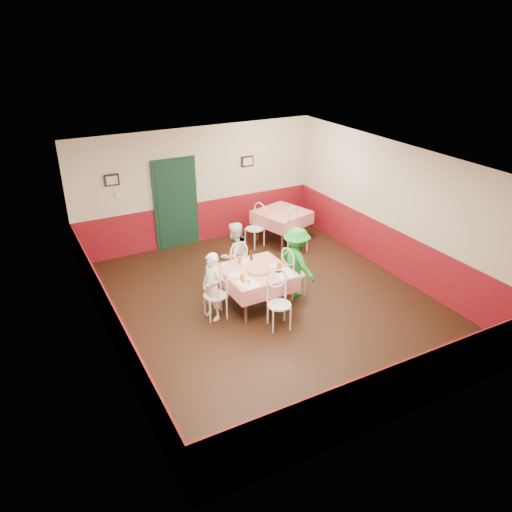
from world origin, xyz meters
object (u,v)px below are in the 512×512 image
chair_second_b (298,234)px  chair_near (279,305)px  diner_right (296,262)px  second_table (281,226)px  wallet (279,271)px  main_table (256,288)px  chair_right (294,274)px  glass_a (242,277)px  beer_bottle (251,256)px  chair_left (215,295)px  chair_far (236,267)px  diner_left (212,287)px  chair_second_a (255,229)px  diner_far (235,255)px  glass_c (240,260)px  pizza (258,271)px  glass_b (279,267)px

chair_second_b → chair_near: bearing=-144.6°
diner_right → second_table: bearing=-34.5°
chair_near → wallet: size_ratio=8.18×
main_table → chair_right: bearing=0.8°
glass_a → beer_bottle: beer_bottle is taller
chair_left → glass_a: chair_left is taller
chair_far → chair_near: 1.70m
chair_far → diner_left: (-0.89, -0.86, 0.20)m
chair_far → glass_a: bearing=73.0°
second_table → glass_a: glass_a is taller
chair_left → chair_far: (0.84, 0.86, 0.00)m
chair_left → diner_left: size_ratio=0.70×
diner_right → chair_far: bearing=37.5°
chair_second_b → diner_left: (-2.92, -1.72, 0.20)m
main_table → second_table: same height
chair_far → chair_second_a: bearing=-125.4°
diner_right → wallet: bearing=106.4°
diner_right → glass_a: bearing=91.4°
wallet → diner_far: 1.22m
second_table → chair_far: bearing=-141.7°
chair_near → chair_second_a: bearing=81.3°
beer_bottle → diner_far: (-0.12, 0.51, -0.18)m
chair_second_b → glass_c: 2.54m
main_table → wallet: (0.33, -0.27, 0.40)m
chair_left → beer_bottle: bearing=117.9°
second_table → diner_right: diner_right is taller
wallet → beer_bottle: bearing=108.5°
chair_far → diner_right: diner_right is taller
wallet → diner_right: 0.64m
chair_far → chair_second_b: 2.20m
glass_c → chair_second_b: bearing=30.9°
pizza → glass_a: size_ratio=3.20×
chair_left → chair_second_b: same height
chair_second_a → pizza: (-1.25, -2.52, 0.32)m
chair_second_b → pizza: chair_second_b is taller
chair_far → glass_c: bearing=77.5°
beer_bottle → chair_second_b: bearing=34.5°
glass_a → diner_right: (1.32, 0.26, -0.11)m
chair_second_b → diner_left: 3.39m
chair_second_b → glass_b: 2.56m
chair_right → diner_far: bearing=33.8°
main_table → chair_far: 0.85m
main_table → glass_a: 0.66m
chair_left → chair_right: bearing=96.1°
diner_right → chair_left: bearing=80.9°
main_table → chair_far: chair_far is taller
chair_second_a → diner_far: size_ratio=0.65×
chair_near → chair_right: bearing=58.0°
beer_bottle → diner_right: diner_right is taller
beer_bottle → diner_far: diner_far is taller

